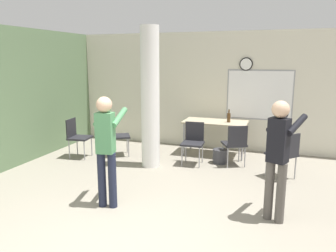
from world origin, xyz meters
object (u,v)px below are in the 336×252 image
Objects in this scene: folding_table at (215,124)px; person_playing_side at (279,152)px; chair_table_front at (193,140)px; chair_by_left_wall at (77,135)px; chair_near_pillar at (116,134)px; chair_mid_room at (285,152)px; bottle_on_table at (229,117)px; person_playing_front at (106,143)px; chair_table_right at (235,142)px.

person_playing_side is at bearing -63.92° from folding_table.
person_playing_side is (1.69, -2.02, 0.46)m from chair_table_front.
chair_by_left_wall is 4.57m from person_playing_side.
chair_near_pillar and chair_mid_room have the same top height.
bottle_on_table reaches higher than chair_near_pillar.
person_playing_front is 1.00× the size of person_playing_side.
person_playing_front is (-0.98, -3.20, 0.25)m from folding_table.
chair_near_pillar is at bearing -158.47° from folding_table.
chair_by_left_wall is at bearing -170.90° from chair_table_front.
bottle_on_table is 0.33× the size of chair_table_front.
chair_by_left_wall is at bearing 133.62° from person_playing_front.
chair_mid_room is (4.36, 0.07, 0.00)m from chair_by_left_wall.
bottle_on_table is at bearing 111.08° from person_playing_side.
chair_by_left_wall is 1.00× the size of chair_mid_room.
chair_near_pillar is 0.53× the size of person_playing_side.
chair_by_left_wall is (-2.86, -1.22, -0.21)m from folding_table.
person_playing_side reaches higher than bottle_on_table.
person_playing_front is at bearing -171.36° from person_playing_side.
chair_table_right is 2.96m from person_playing_front.
chair_mid_room is at bearing 39.45° from person_playing_front.
folding_table is 2.25m from chair_near_pillar.
chair_table_right is (-0.95, 0.45, 0.00)m from chair_mid_room.
person_playing_front reaches higher than person_playing_side.
chair_table_front is 1.00× the size of chair_near_pillar.
bottle_on_table is 0.18× the size of person_playing_side.
chair_mid_room is 1.05m from chair_table_right.
bottle_on_table is at bearing 110.12° from chair_table_right.
chair_by_left_wall is 0.53× the size of person_playing_side.
bottle_on_table is at bearing 20.99° from chair_by_left_wall.
chair_table_right is 0.53× the size of person_playing_front.
folding_table is at bearing 177.60° from bottle_on_table.
folding_table is 1.64× the size of chair_table_right.
chair_mid_room is 1.75m from person_playing_side.
person_playing_front is at bearing -140.55° from chair_mid_room.
folding_table is at bearing 21.53° from chair_near_pillar.
chair_by_left_wall is at bearing -171.29° from chair_table_right.
chair_mid_room is at bearing -43.52° from bottle_on_table.
person_playing_side is at bearing -50.17° from chair_table_front.
folding_table is 0.86× the size of person_playing_side.
chair_table_front is at bearing 9.10° from chair_by_left_wall.
chair_table_right is at bearing 111.38° from person_playing_side.
chair_table_front is 2.52m from person_playing_front.
chair_table_right is (0.55, -0.70, -0.21)m from folding_table.
person_playing_side is (3.48, -2.01, 0.46)m from chair_near_pillar.
chair_near_pillar is (-2.09, -0.82, -0.21)m from folding_table.
bottle_on_table is at bearing -2.40° from folding_table.
chair_by_left_wall is at bearing 159.19° from person_playing_side.
person_playing_front reaches higher than chair_table_front.
chair_table_right is at bearing -51.76° from folding_table.
chair_by_left_wall is 1.00× the size of chair_table_right.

